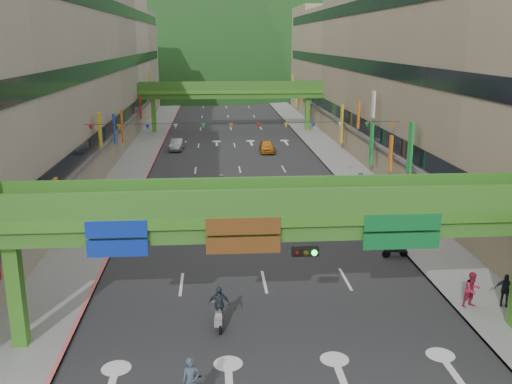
{
  "coord_description": "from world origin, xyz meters",
  "views": [
    {
      "loc": [
        -2.62,
        -16.67,
        12.78
      ],
      "look_at": [
        0.0,
        18.0,
        3.5
      ],
      "focal_mm": 40.0,
      "sensor_mm": 36.0,
      "label": 1
    }
  ],
  "objects_px": {
    "overpass_near": "(302,230)",
    "pedestrian_red": "(472,293)",
    "car_yellow": "(267,146)",
    "car_silver": "(177,145)",
    "scooter_rider_mid": "(308,221)"
  },
  "relations": [
    {
      "from": "car_silver",
      "to": "car_yellow",
      "type": "distance_m",
      "value": 10.85
    },
    {
      "from": "car_silver",
      "to": "car_yellow",
      "type": "xyz_separation_m",
      "value": [
        10.63,
        -2.21,
        0.04
      ]
    },
    {
      "from": "pedestrian_red",
      "to": "car_yellow",
      "type": "bearing_deg",
      "value": 85.0
    },
    {
      "from": "overpass_near",
      "to": "scooter_rider_mid",
      "type": "distance_m",
      "value": 15.07
    },
    {
      "from": "car_silver",
      "to": "pedestrian_red",
      "type": "bearing_deg",
      "value": -64.15
    },
    {
      "from": "car_silver",
      "to": "car_yellow",
      "type": "bearing_deg",
      "value": -7.11
    },
    {
      "from": "scooter_rider_mid",
      "to": "car_yellow",
      "type": "relative_size",
      "value": 0.45
    },
    {
      "from": "scooter_rider_mid",
      "to": "pedestrian_red",
      "type": "distance_m",
      "value": 13.12
    },
    {
      "from": "car_yellow",
      "to": "car_silver",
      "type": "bearing_deg",
      "value": 169.71
    },
    {
      "from": "overpass_near",
      "to": "scooter_rider_mid",
      "type": "relative_size",
      "value": 14.9
    },
    {
      "from": "overpass_near",
      "to": "pedestrian_red",
      "type": "xyz_separation_m",
      "value": [
        8.87,
        2.62,
        -4.31
      ]
    },
    {
      "from": "overpass_near",
      "to": "car_yellow",
      "type": "xyz_separation_m",
      "value": [
        2.69,
        43.68,
        -4.49
      ]
    },
    {
      "from": "overpass_near",
      "to": "car_silver",
      "type": "relative_size",
      "value": 6.92
    },
    {
      "from": "car_silver",
      "to": "car_yellow",
      "type": "height_order",
      "value": "car_yellow"
    },
    {
      "from": "overpass_near",
      "to": "scooter_rider_mid",
      "type": "height_order",
      "value": "overpass_near"
    }
  ]
}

